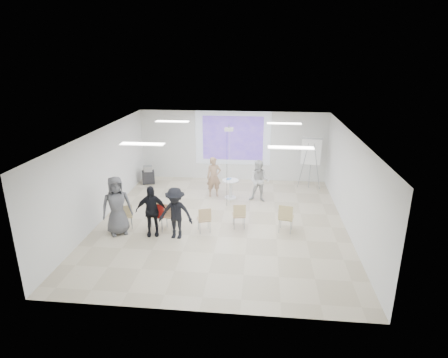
# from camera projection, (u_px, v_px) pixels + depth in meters

# --- Properties ---
(floor) EXTENTS (8.00, 9.00, 0.10)m
(floor) POSITION_uv_depth(u_px,v_px,m) (222.00, 224.00, 12.38)
(floor) COLOR beige
(floor) RESTS_ON ground
(ceiling) EXTENTS (8.00, 9.00, 0.10)m
(ceiling) POSITION_uv_depth(u_px,v_px,m) (221.00, 132.00, 11.38)
(ceiling) COLOR white
(ceiling) RESTS_ON wall_back
(wall_back) EXTENTS (8.00, 0.10, 3.00)m
(wall_back) POSITION_uv_depth(u_px,v_px,m) (233.00, 146.00, 16.16)
(wall_back) COLOR silver
(wall_back) RESTS_ON floor
(wall_left) EXTENTS (0.10, 9.00, 3.00)m
(wall_left) POSITION_uv_depth(u_px,v_px,m) (99.00, 176.00, 12.27)
(wall_left) COLOR silver
(wall_left) RESTS_ON floor
(wall_right) EXTENTS (0.10, 9.00, 3.00)m
(wall_right) POSITION_uv_depth(u_px,v_px,m) (352.00, 184.00, 11.49)
(wall_right) COLOR silver
(wall_right) RESTS_ON floor
(projection_halo) EXTENTS (3.20, 0.01, 2.30)m
(projection_halo) POSITION_uv_depth(u_px,v_px,m) (233.00, 138.00, 15.99)
(projection_halo) COLOR silver
(projection_halo) RESTS_ON wall_back
(projection_image) EXTENTS (2.60, 0.01, 1.90)m
(projection_image) POSITION_uv_depth(u_px,v_px,m) (233.00, 138.00, 15.97)
(projection_image) COLOR #5333AD
(projection_image) RESTS_ON wall_back
(pedestal_table) EXTENTS (0.73, 0.73, 0.77)m
(pedestal_table) POSITION_uv_depth(u_px,v_px,m) (230.00, 188.00, 14.27)
(pedestal_table) COLOR white
(pedestal_table) RESTS_ON floor
(player_left) EXTENTS (0.75, 0.63, 1.77)m
(player_left) POSITION_uv_depth(u_px,v_px,m) (214.00, 174.00, 14.36)
(player_left) COLOR tan
(player_left) RESTS_ON floor
(player_right) EXTENTS (0.94, 0.80, 1.76)m
(player_right) POSITION_uv_depth(u_px,v_px,m) (259.00, 179.00, 13.88)
(player_right) COLOR silver
(player_right) RESTS_ON floor
(controller_left) EXTENTS (0.09, 0.14, 0.04)m
(controller_left) POSITION_uv_depth(u_px,v_px,m) (219.00, 166.00, 14.49)
(controller_left) COLOR white
(controller_left) RESTS_ON player_left
(controller_right) EXTENTS (0.06, 0.13, 0.04)m
(controller_right) POSITION_uv_depth(u_px,v_px,m) (255.00, 169.00, 14.03)
(controller_right) COLOR white
(controller_right) RESTS_ON player_right
(chair_far_left) EXTENTS (0.53, 0.54, 0.83)m
(chair_far_left) POSITION_uv_depth(u_px,v_px,m) (126.00, 214.00, 11.79)
(chair_far_left) COLOR tan
(chair_far_left) RESTS_ON floor
(chair_left_mid) EXTENTS (0.54, 0.57, 0.97)m
(chair_left_mid) POSITION_uv_depth(u_px,v_px,m) (157.00, 214.00, 11.65)
(chair_left_mid) COLOR tan
(chair_left_mid) RESTS_ON floor
(chair_left_inner) EXTENTS (0.50, 0.52, 0.89)m
(chair_left_inner) POSITION_uv_depth(u_px,v_px,m) (168.00, 214.00, 11.74)
(chair_left_inner) COLOR tan
(chair_left_inner) RESTS_ON floor
(chair_center) EXTENTS (0.51, 0.52, 0.84)m
(chair_center) POSITION_uv_depth(u_px,v_px,m) (204.00, 218.00, 11.53)
(chair_center) COLOR tan
(chair_center) RESTS_ON floor
(chair_right_inner) EXTENTS (0.46, 0.49, 0.85)m
(chair_right_inner) POSITION_uv_depth(u_px,v_px,m) (239.00, 214.00, 11.80)
(chair_right_inner) COLOR tan
(chair_right_inner) RESTS_ON floor
(chair_right_far) EXTENTS (0.52, 0.55, 0.93)m
(chair_right_far) POSITION_uv_depth(u_px,v_px,m) (286.00, 216.00, 11.52)
(chair_right_far) COLOR tan
(chair_right_far) RESTS_ON floor
(red_jacket) EXTENTS (0.46, 0.19, 0.43)m
(red_jacket) POSITION_uv_depth(u_px,v_px,m) (156.00, 211.00, 11.47)
(red_jacket) COLOR maroon
(red_jacket) RESTS_ON chair_left_mid
(laptop) EXTENTS (0.37, 0.30, 0.03)m
(laptop) POSITION_uv_depth(u_px,v_px,m) (169.00, 214.00, 11.85)
(laptop) COLOR black
(laptop) RESTS_ON chair_left_inner
(audience_left) EXTENTS (1.16, 0.82, 1.82)m
(audience_left) POSITION_uv_depth(u_px,v_px,m) (151.00, 207.00, 11.26)
(audience_left) COLOR black
(audience_left) RESTS_ON floor
(audience_mid) EXTENTS (1.22, 0.72, 1.82)m
(audience_mid) POSITION_uv_depth(u_px,v_px,m) (175.00, 210.00, 11.08)
(audience_mid) COLOR black
(audience_mid) RESTS_ON floor
(audience_outer) EXTENTS (1.20, 1.08, 2.06)m
(audience_outer) POSITION_uv_depth(u_px,v_px,m) (116.00, 202.00, 11.32)
(audience_outer) COLOR #59595F
(audience_outer) RESTS_ON floor
(flipchart_easel) EXTENTS (0.91, 0.70, 2.13)m
(flipchart_easel) POSITION_uv_depth(u_px,v_px,m) (311.00, 152.00, 14.94)
(flipchart_easel) COLOR gray
(flipchart_easel) RESTS_ON floor
(av_cart) EXTENTS (0.61, 0.55, 0.77)m
(av_cart) POSITION_uv_depth(u_px,v_px,m) (148.00, 175.00, 15.94)
(av_cart) COLOR black
(av_cart) RESTS_ON floor
(ceiling_projector) EXTENTS (0.30, 0.25, 3.00)m
(ceiling_projector) POSITION_uv_depth(u_px,v_px,m) (229.00, 133.00, 12.89)
(ceiling_projector) COLOR white
(ceiling_projector) RESTS_ON ceiling
(fluor_panel_nw) EXTENTS (1.20, 0.30, 0.02)m
(fluor_panel_nw) POSITION_uv_depth(u_px,v_px,m) (172.00, 121.00, 13.48)
(fluor_panel_nw) COLOR white
(fluor_panel_nw) RESTS_ON ceiling
(fluor_panel_ne) EXTENTS (1.20, 0.30, 0.02)m
(fluor_panel_ne) POSITION_uv_depth(u_px,v_px,m) (284.00, 123.00, 13.09)
(fluor_panel_ne) COLOR white
(fluor_panel_ne) RESTS_ON ceiling
(fluor_panel_sw) EXTENTS (1.20, 0.30, 0.02)m
(fluor_panel_sw) POSITION_uv_depth(u_px,v_px,m) (142.00, 144.00, 10.19)
(fluor_panel_sw) COLOR white
(fluor_panel_sw) RESTS_ON ceiling
(fluor_panel_se) EXTENTS (1.20, 0.30, 0.02)m
(fluor_panel_se) POSITION_uv_depth(u_px,v_px,m) (291.00, 148.00, 9.80)
(fluor_panel_se) COLOR white
(fluor_panel_se) RESTS_ON ceiling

